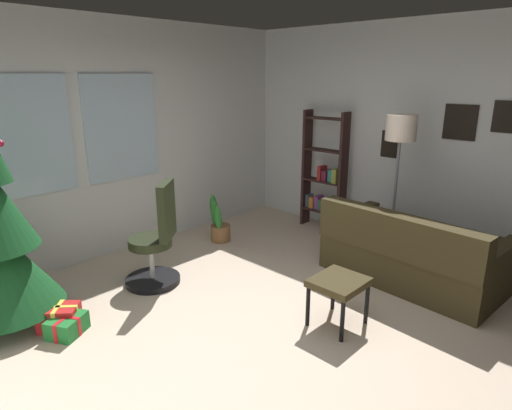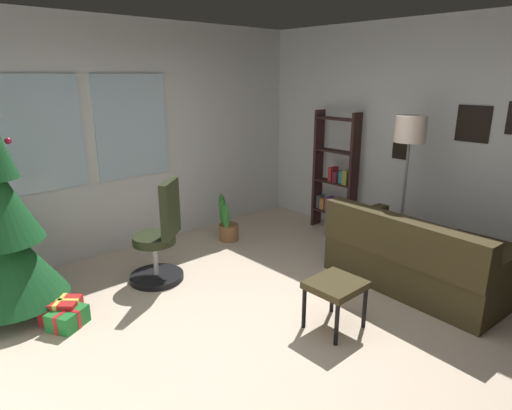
{
  "view_description": "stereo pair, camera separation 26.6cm",
  "coord_description": "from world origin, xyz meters",
  "px_view_note": "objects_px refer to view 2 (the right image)",
  "views": [
    {
      "loc": [
        -2.45,
        -2.06,
        2.08
      ],
      "look_at": [
        0.29,
        0.56,
        0.94
      ],
      "focal_mm": 30.39,
      "sensor_mm": 36.0,
      "label": 1
    },
    {
      "loc": [
        -2.26,
        -2.24,
        2.08
      ],
      "look_at": [
        0.29,
        0.56,
        0.94
      ],
      "focal_mm": 30.39,
      "sensor_mm": 36.0,
      "label": 2
    }
  ],
  "objects_px": {
    "couch": "(434,259)",
    "office_chair": "(160,243)",
    "holiday_tree": "(1,228)",
    "gift_box_green": "(68,318)",
    "footstool": "(335,288)",
    "bookshelf": "(336,179)",
    "gift_box_red": "(61,310)",
    "potted_plant": "(227,223)",
    "floor_lamp": "(409,142)"
  },
  "relations": [
    {
      "from": "couch",
      "to": "potted_plant",
      "type": "distance_m",
      "value": 2.53
    },
    {
      "from": "couch",
      "to": "bookshelf",
      "type": "relative_size",
      "value": 1.13
    },
    {
      "from": "footstool",
      "to": "gift_box_red",
      "type": "bearing_deg",
      "value": 135.09
    },
    {
      "from": "couch",
      "to": "floor_lamp",
      "type": "distance_m",
      "value": 1.25
    },
    {
      "from": "office_chair",
      "to": "potted_plant",
      "type": "height_order",
      "value": "office_chair"
    },
    {
      "from": "couch",
      "to": "potted_plant",
      "type": "xyz_separation_m",
      "value": [
        -0.81,
        2.39,
        -0.04
      ]
    },
    {
      "from": "bookshelf",
      "to": "potted_plant",
      "type": "relative_size",
      "value": 2.54
    },
    {
      "from": "holiday_tree",
      "to": "floor_lamp",
      "type": "relative_size",
      "value": 1.47
    },
    {
      "from": "gift_box_green",
      "to": "office_chair",
      "type": "xyz_separation_m",
      "value": [
        1.06,
        0.23,
        0.34
      ]
    },
    {
      "from": "gift_box_green",
      "to": "floor_lamp",
      "type": "distance_m",
      "value": 3.74
    },
    {
      "from": "gift_box_green",
      "to": "bookshelf",
      "type": "height_order",
      "value": "bookshelf"
    },
    {
      "from": "couch",
      "to": "office_chair",
      "type": "relative_size",
      "value": 1.71
    },
    {
      "from": "bookshelf",
      "to": "floor_lamp",
      "type": "bearing_deg",
      "value": -106.18
    },
    {
      "from": "holiday_tree",
      "to": "gift_box_red",
      "type": "height_order",
      "value": "holiday_tree"
    },
    {
      "from": "footstool",
      "to": "holiday_tree",
      "type": "xyz_separation_m",
      "value": [
        -1.96,
        2.07,
        0.46
      ]
    },
    {
      "from": "bookshelf",
      "to": "couch",
      "type": "bearing_deg",
      "value": -107.65
    },
    {
      "from": "couch",
      "to": "office_chair",
      "type": "xyz_separation_m",
      "value": [
        -2.04,
        1.95,
        0.14
      ]
    },
    {
      "from": "footstool",
      "to": "gift_box_red",
      "type": "xyz_separation_m",
      "value": [
        -1.69,
        1.68,
        -0.27
      ]
    },
    {
      "from": "gift_box_green",
      "to": "potted_plant",
      "type": "height_order",
      "value": "potted_plant"
    },
    {
      "from": "couch",
      "to": "gift_box_green",
      "type": "xyz_separation_m",
      "value": [
        -3.09,
        1.72,
        -0.2
      ]
    },
    {
      "from": "gift_box_red",
      "to": "potted_plant",
      "type": "height_order",
      "value": "potted_plant"
    },
    {
      "from": "footstool",
      "to": "holiday_tree",
      "type": "relative_size",
      "value": 0.18
    },
    {
      "from": "couch",
      "to": "floor_lamp",
      "type": "xyz_separation_m",
      "value": [
        0.2,
        0.51,
        1.12
      ]
    },
    {
      "from": "holiday_tree",
      "to": "office_chair",
      "type": "bearing_deg",
      "value": -12.71
    },
    {
      "from": "holiday_tree",
      "to": "potted_plant",
      "type": "height_order",
      "value": "holiday_tree"
    },
    {
      "from": "footstool",
      "to": "gift_box_green",
      "type": "xyz_separation_m",
      "value": [
        -1.68,
        1.54,
        -0.29
      ]
    },
    {
      "from": "couch",
      "to": "footstool",
      "type": "distance_m",
      "value": 1.43
    },
    {
      "from": "holiday_tree",
      "to": "gift_box_green",
      "type": "distance_m",
      "value": 0.96
    },
    {
      "from": "couch",
      "to": "floor_lamp",
      "type": "relative_size",
      "value": 1.1
    },
    {
      "from": "gift_box_green",
      "to": "bookshelf",
      "type": "distance_m",
      "value": 3.7
    },
    {
      "from": "couch",
      "to": "gift_box_green",
      "type": "height_order",
      "value": "couch"
    },
    {
      "from": "office_chair",
      "to": "couch",
      "type": "bearing_deg",
      "value": -43.69
    },
    {
      "from": "holiday_tree",
      "to": "office_chair",
      "type": "relative_size",
      "value": 2.28
    },
    {
      "from": "holiday_tree",
      "to": "floor_lamp",
      "type": "distance_m",
      "value": 4.01
    },
    {
      "from": "footstool",
      "to": "potted_plant",
      "type": "height_order",
      "value": "potted_plant"
    },
    {
      "from": "couch",
      "to": "holiday_tree",
      "type": "height_order",
      "value": "holiday_tree"
    },
    {
      "from": "office_chair",
      "to": "bookshelf",
      "type": "relative_size",
      "value": 0.66
    },
    {
      "from": "holiday_tree",
      "to": "bookshelf",
      "type": "distance_m",
      "value": 3.96
    },
    {
      "from": "couch",
      "to": "gift_box_red",
      "type": "height_order",
      "value": "couch"
    },
    {
      "from": "gift_box_red",
      "to": "gift_box_green",
      "type": "relative_size",
      "value": 1.04
    },
    {
      "from": "footstool",
      "to": "bookshelf",
      "type": "bearing_deg",
      "value": 38.15
    },
    {
      "from": "office_chair",
      "to": "bookshelf",
      "type": "height_order",
      "value": "bookshelf"
    },
    {
      "from": "holiday_tree",
      "to": "potted_plant",
      "type": "xyz_separation_m",
      "value": [
        2.56,
        0.14,
        -0.59
      ]
    },
    {
      "from": "bookshelf",
      "to": "office_chair",
      "type": "bearing_deg",
      "value": 174.83
    },
    {
      "from": "couch",
      "to": "footstool",
      "type": "bearing_deg",
      "value": 172.96
    },
    {
      "from": "gift_box_green",
      "to": "floor_lamp",
      "type": "bearing_deg",
      "value": -20.09
    },
    {
      "from": "gift_box_red",
      "to": "bookshelf",
      "type": "height_order",
      "value": "bookshelf"
    },
    {
      "from": "gift_box_green",
      "to": "couch",
      "type": "bearing_deg",
      "value": -29.01
    },
    {
      "from": "gift_box_green",
      "to": "bookshelf",
      "type": "bearing_deg",
      "value": -0.06
    },
    {
      "from": "footstool",
      "to": "gift_box_green",
      "type": "relative_size",
      "value": 1.2
    }
  ]
}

